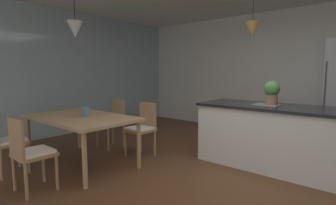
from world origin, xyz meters
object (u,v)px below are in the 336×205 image
Objects in this scene: chair_near_left at (5,140)px; chair_near_right at (30,152)px; dining_table at (80,120)px; potted_plant_on_island at (272,92)px; vase_on_dining_table at (86,112)px; kitchen_island at (278,136)px; chair_far_right at (142,127)px; chair_far_left at (113,121)px.

chair_near_left and chair_near_right have the same top height.
potted_plant_on_island is at bearing 38.59° from dining_table.
dining_table is 2.00× the size of chair_near_left.
chair_near_left is 1.09m from vase_on_dining_table.
potted_plant_on_island reaches higher than vase_on_dining_table.
kitchen_island is at bearing 54.08° from chair_near_right.
kitchen_island reaches higher than chair_far_right.
chair_near_left is 0.39× the size of kitchen_island.
chair_near_left is at bearing -118.35° from vase_on_dining_table.
potted_plant_on_island reaches higher than chair_far_left.
chair_far_left is (0.00, 1.77, 0.00)m from chair_near_left.
potted_plant_on_island is at bearing 55.74° from chair_near_right.
chair_far_right is at bearing 66.12° from chair_near_left.
chair_far_left is at bearing 89.91° from chair_near_left.
chair_far_right is at bearing 89.97° from chair_near_right.
chair_near_left is 1.77m from chair_far_left.
vase_on_dining_table is at bearing -140.55° from potted_plant_on_island.
vase_on_dining_table is at bearing -142.03° from kitchen_island.
vase_on_dining_table is (0.49, -0.86, 0.33)m from chair_far_left.
chair_near_left is 3.76m from kitchen_island.
dining_table is at bearing -163.92° from vase_on_dining_table.
chair_far_left is 0.39× the size of kitchen_island.
chair_near_left is 3.73m from potted_plant_on_island.
dining_table is 0.99m from chair_near_left.
kitchen_island is at bearing 37.97° from vase_on_dining_table.
chair_far_right is (0.39, 0.89, -0.19)m from dining_table.
chair_far_left is 2.78m from potted_plant_on_island.
chair_near_right is 1.77m from chair_far_right.
chair_far_right is 2.46× the size of potted_plant_on_island.
potted_plant_on_island is (2.57, 0.85, 0.62)m from chair_far_left.
dining_table is 4.93× the size of potted_plant_on_island.
chair_near_left reaches higher than dining_table.
chair_far_left is at bearing -180.00° from chair_far_right.
chair_near_left is (-0.39, -0.89, -0.19)m from dining_table.
chair_near_left is 1.94m from chair_far_right.
vase_on_dining_table reaches higher than chair_far_right.
kitchen_island reaches higher than vase_on_dining_table.
chair_near_left is at bearing -113.88° from chair_far_right.
chair_far_left is 1.00× the size of chair_far_right.
chair_near_right is at bearing 0.00° from chair_near_left.
vase_on_dining_table is (-0.29, -0.86, 0.33)m from chair_far_right.
chair_far_left is 2.81m from kitchen_island.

